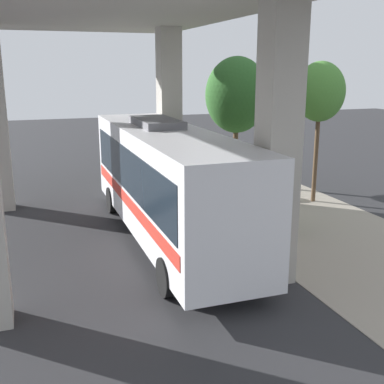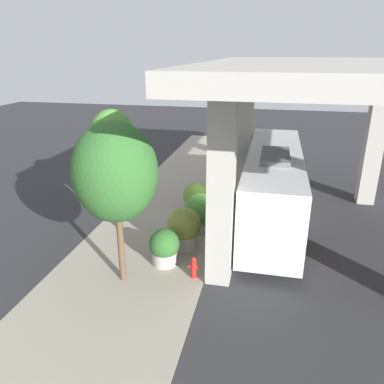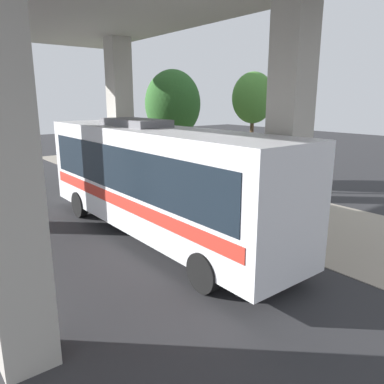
# 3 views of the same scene
# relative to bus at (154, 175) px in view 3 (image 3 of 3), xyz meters

# --- Properties ---
(ground_plane) EXTENTS (80.00, 80.00, 0.00)m
(ground_plane) POSITION_rel_bus_xyz_m (-2.29, -0.83, -2.09)
(ground_plane) COLOR #2D2D30
(ground_plane) RESTS_ON ground
(sidewalk_strip) EXTENTS (6.00, 40.00, 0.02)m
(sidewalk_strip) POSITION_rel_bus_xyz_m (-5.29, -0.83, -2.08)
(sidewalk_strip) COLOR gray
(sidewalk_strip) RESTS_ON ground
(overpass) EXTENTS (9.40, 17.46, 7.74)m
(overpass) POSITION_rel_bus_xyz_m (1.71, -0.83, 4.61)
(overpass) COLOR #ADA89E
(overpass) RESTS_ON ground
(bus) EXTENTS (2.63, 11.19, 3.86)m
(bus) POSITION_rel_bus_xyz_m (0.00, 0.00, 0.00)
(bus) COLOR silver
(bus) RESTS_ON ground
(fire_hydrant) EXTENTS (0.45, 0.22, 0.88)m
(fire_hydrant) POSITION_rel_bus_xyz_m (-2.73, -5.70, -1.64)
(fire_hydrant) COLOR red
(fire_hydrant) RESTS_ON ground
(planter_front) EXTENTS (1.62, 1.62, 1.84)m
(planter_front) POSITION_rel_bus_xyz_m (-3.26, -1.62, -1.18)
(planter_front) COLOR #ADA89E
(planter_front) RESTS_ON ground
(planter_middle) EXTENTS (1.23, 1.23, 1.53)m
(planter_middle) POSITION_rel_bus_xyz_m (-4.09, -4.98, -1.32)
(planter_middle) COLOR #ADA89E
(planter_middle) RESTS_ON ground
(planter_back) EXTENTS (1.36, 1.36, 1.68)m
(planter_back) POSITION_rel_bus_xyz_m (-3.90, 0.23, -1.23)
(planter_back) COLOR #ADA89E
(planter_back) RESTS_ON ground
(planter_extra) EXTENTS (1.50, 1.50, 1.83)m
(planter_extra) POSITION_rel_bus_xyz_m (-3.65, -3.45, -1.19)
(planter_extra) COLOR #ADA89E
(planter_extra) RESTS_ON ground
(street_tree_near) EXTENTS (1.99, 1.99, 5.77)m
(street_tree_near) POSITION_rel_bus_xyz_m (-7.15, -2.37, 2.45)
(street_tree_near) COLOR brown
(street_tree_near) RESTS_ON ground
(street_tree_far) EXTENTS (2.93, 2.93, 6.03)m
(street_tree_far) POSITION_rel_bus_xyz_m (-5.32, -6.37, 2.17)
(street_tree_far) COLOR brown
(street_tree_far) RESTS_ON ground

